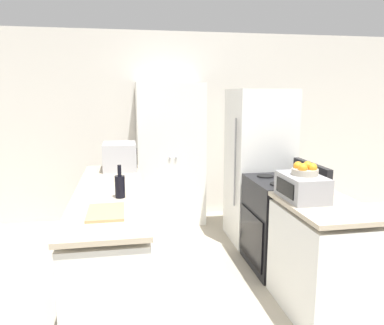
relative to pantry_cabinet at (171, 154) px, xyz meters
The scene contains 11 objects.
wall_back 0.47m from the pantry_cabinet, 74.68° to the left, with size 7.00×0.06×2.60m.
counter_left 1.90m from the pantry_cabinet, 114.44° to the right, with size 0.60×2.37×0.92m.
counter_right 2.63m from the pantry_cabinet, 69.02° to the right, with size 0.60×0.89×0.92m.
pantry_cabinet is the anchor object (origin of this frame).
stove 1.90m from the pantry_cabinet, 59.08° to the right, with size 0.66×0.73×1.08m.
refrigerator 1.26m from the pantry_cabinet, 40.48° to the right, with size 0.70×0.70×1.82m.
microwave 1.02m from the pantry_cabinet, 131.15° to the right, with size 0.37×0.44×0.30m.
wine_bottle 2.05m from the pantry_cabinet, 108.78° to the right, with size 0.08×0.08×0.28m.
toaster_oven 2.39m from the pantry_cabinet, 70.45° to the right, with size 0.30×0.46×0.20m.
fruit_bowl 2.40m from the pantry_cabinet, 69.98° to the right, with size 0.21×0.21×0.10m.
cutting_board 2.46m from the pantry_cabinet, 107.91° to the right, with size 0.26×0.40×0.02m.
Camera 1 is at (-0.69, -2.03, 1.77)m, focal length 35.00 mm.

